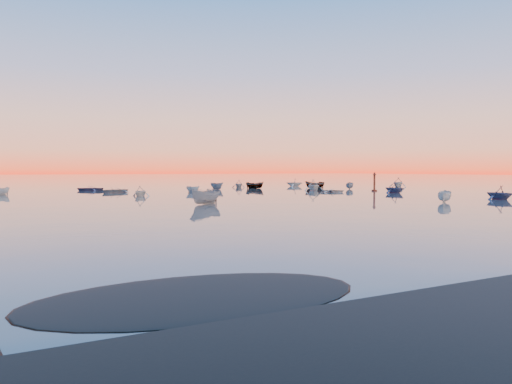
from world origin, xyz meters
TOP-DOWN VIEW (x-y plane):
  - ground at (0.00, 100.00)m, footprint 600.00×600.00m
  - moored_fleet at (0.00, 53.00)m, footprint 124.00×58.00m
  - boat_near_center at (17.73, 24.00)m, footprint 3.42×3.87m
  - boat_near_right at (27.80, 24.58)m, footprint 3.60×1.68m
  - channel_marker at (31.05, 49.73)m, footprint 0.91×0.91m

SIDE VIEW (x-z plane):
  - ground at x=0.00m, z-range 0.00..0.00m
  - moored_fleet at x=0.00m, z-range -0.60..0.60m
  - boat_near_center at x=17.73m, z-range -0.63..0.63m
  - boat_near_right at x=27.80m, z-range -0.63..0.63m
  - channel_marker at x=31.05m, z-range -0.34..2.91m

